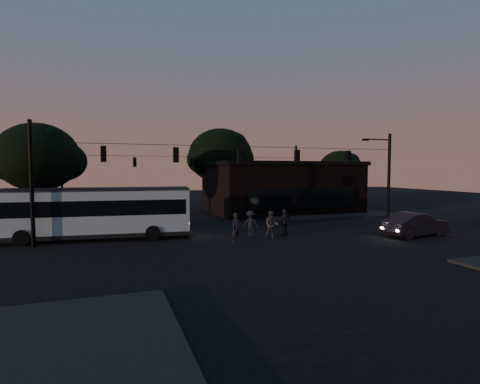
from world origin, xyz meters
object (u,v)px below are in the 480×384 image
object	(u,v)px
building	(281,187)
car	(416,224)
pedestrian_c	(285,222)
pedestrian_a	(236,228)
pedestrian_d	(251,224)
bus	(97,211)
pedestrian_b	(272,225)

from	to	relation	value
building	car	distance (m)	17.03
building	pedestrian_c	distance (m)	14.98
pedestrian_a	pedestrian_c	world-z (taller)	pedestrian_a
pedestrian_d	pedestrian_a	bearing A→B (deg)	59.72
building	car	size ratio (longest dim) A/B	3.10
pedestrian_a	pedestrian_c	xyz separation A→B (m)	(3.96, 1.15, -0.00)
building	bus	xyz separation A→B (m)	(-18.46, -10.51, -0.82)
pedestrian_b	pedestrian_d	size ratio (longest dim) A/B	1.05
pedestrian_b	pedestrian_c	bearing A→B (deg)	52.71
building	pedestrian_d	distance (m)	15.76
pedestrian_a	pedestrian_b	distance (m)	2.58
pedestrian_a	pedestrian_b	world-z (taller)	pedestrian_b
pedestrian_a	building	bearing A→B (deg)	36.24
bus	pedestrian_b	distance (m)	11.53
building	pedestrian_a	world-z (taller)	building
pedestrian_b	pedestrian_d	world-z (taller)	pedestrian_b
pedestrian_a	pedestrian_c	size ratio (longest dim) A/B	1.00
pedestrian_a	pedestrian_c	bearing A→B (deg)	-2.73
car	pedestrian_b	world-z (taller)	pedestrian_b
car	pedestrian_b	xyz separation A→B (m)	(-9.80, 2.41, 0.11)
bus	car	bearing A→B (deg)	-10.18
building	bus	world-z (taller)	building
pedestrian_a	car	bearing A→B (deg)	-28.72
car	pedestrian_d	distance (m)	11.40
building	car	world-z (taller)	building
pedestrian_c	car	bearing A→B (deg)	141.51
pedestrian_d	car	bearing A→B (deg)	175.80
pedestrian_b	car	bearing A→B (deg)	6.74
car	pedestrian_b	bearing A→B (deg)	69.93
bus	pedestrian_b	bearing A→B (deg)	-12.93
car	pedestrian_c	world-z (taller)	pedestrian_c
car	pedestrian_a	size ratio (longest dim) A/B	2.68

